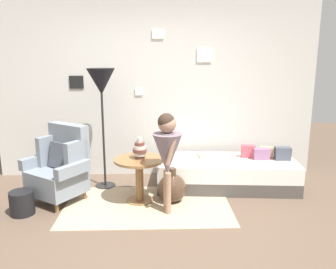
{
  "coord_description": "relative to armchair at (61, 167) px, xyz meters",
  "views": [
    {
      "loc": [
        0.01,
        -3.31,
        1.83
      ],
      "look_at": [
        0.15,
        0.95,
        0.85
      ],
      "focal_mm": 37.14,
      "sensor_mm": 36.0,
      "label": 1
    }
  ],
  "objects": [
    {
      "name": "gallery_wall",
      "position": [
        1.22,
        1.01,
        0.86
      ],
      "size": [
        4.8,
        0.12,
        2.6
      ],
      "color": "beige",
      "rests_on": "ground"
    },
    {
      "name": "pillow_head",
      "position": [
        2.97,
        0.34,
        0.05
      ],
      "size": [
        0.22,
        0.13,
        0.18
      ],
      "primitive_type": "cube",
      "rotation": [
        0.0,
        0.0,
        -0.04
      ],
      "color": "#474C56",
      "rests_on": "daybed"
    },
    {
      "name": "daybed",
      "position": [
        2.2,
        0.37,
        -0.24
      ],
      "size": [
        1.96,
        0.94,
        0.4
      ],
      "color": "#4C4742",
      "rests_on": "ground"
    },
    {
      "name": "pillow_mid",
      "position": [
        2.77,
        0.45,
        0.04
      ],
      "size": [
        0.21,
        0.15,
        0.15
      ],
      "primitive_type": "cube",
      "rotation": [
        0.0,
        0.0,
        -0.17
      ],
      "color": "tan",
      "rests_on": "daybed"
    },
    {
      "name": "vase_striped",
      "position": [
        1.01,
        -0.08,
        0.24
      ],
      "size": [
        0.18,
        0.18,
        0.27
      ],
      "color": "brown",
      "rests_on": "side_table"
    },
    {
      "name": "demijohn_near",
      "position": [
        1.41,
        -0.12,
        -0.25
      ],
      "size": [
        0.36,
        0.36,
        0.45
      ],
      "color": "#473323",
      "rests_on": "ground"
    },
    {
      "name": "rug",
      "position": [
        1.1,
        -0.24,
        -0.43
      ],
      "size": [
        2.04,
        1.23,
        0.01
      ],
      "primitive_type": "cube",
      "color": "tan",
      "rests_on": "ground"
    },
    {
      "name": "pillow_extra",
      "position": [
        2.52,
        0.49,
        0.05
      ],
      "size": [
        0.21,
        0.15,
        0.18
      ],
      "primitive_type": "cube",
      "rotation": [
        0.0,
        0.0,
        -0.15
      ],
      "color": "#D64C56",
      "rests_on": "daybed"
    },
    {
      "name": "pillow_back",
      "position": [
        2.68,
        0.37,
        0.04
      ],
      "size": [
        0.22,
        0.13,
        0.16
      ],
      "primitive_type": "cube",
      "rotation": [
        0.0,
        0.0,
        -0.03
      ],
      "color": "gray",
      "rests_on": "daybed"
    },
    {
      "name": "book_on_daybed",
      "position": [
        1.93,
        0.52,
        -0.02
      ],
      "size": [
        0.24,
        0.19,
        0.03
      ],
      "primitive_type": "cube",
      "rotation": [
        0.0,
        0.0,
        0.15
      ],
      "color": "#A1AF82",
      "rests_on": "daybed"
    },
    {
      "name": "person_child",
      "position": [
        1.34,
        -0.42,
        0.33
      ],
      "size": [
        0.34,
        0.34,
        1.19
      ],
      "color": "#A37A60",
      "rests_on": "ground"
    },
    {
      "name": "side_table",
      "position": [
        1.0,
        -0.09,
        -0.03
      ],
      "size": [
        0.63,
        0.63,
        0.57
      ],
      "color": "olive",
      "rests_on": "ground"
    },
    {
      "name": "ground_plane",
      "position": [
        1.22,
        -0.94,
        -0.44
      ],
      "size": [
        12.0,
        12.0,
        0.0
      ],
      "primitive_type": "plane",
      "color": "brown"
    },
    {
      "name": "floor_lamp",
      "position": [
        0.49,
        0.44,
        0.98
      ],
      "size": [
        0.38,
        0.38,
        1.66
      ],
      "color": "black",
      "rests_on": "ground"
    },
    {
      "name": "armchair",
      "position": [
        0.0,
        0.0,
        0.0
      ],
      "size": [
        0.9,
        0.85,
        0.97
      ],
      "color": "olive",
      "rests_on": "ground"
    },
    {
      "name": "magazine_basket",
      "position": [
        -0.36,
        -0.41,
        -0.3
      ],
      "size": [
        0.28,
        0.28,
        0.28
      ],
      "primitive_type": "cylinder",
      "color": "black",
      "rests_on": "ground"
    }
  ]
}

